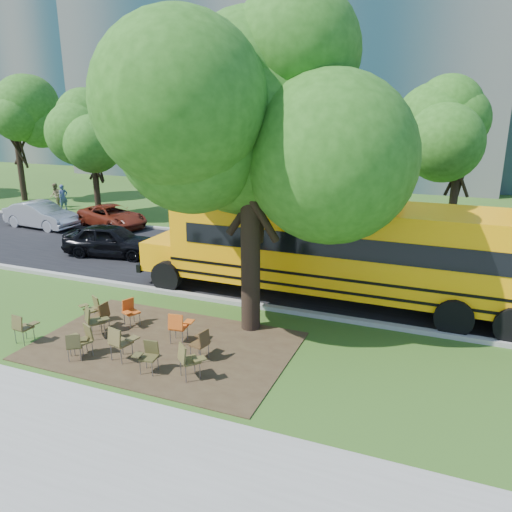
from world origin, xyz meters
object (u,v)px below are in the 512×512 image
at_px(chair_0, 22,326).
at_px(black_car, 111,240).
at_px(chair_3, 84,337).
at_px(pedestrian_a, 63,197).
at_px(chair_4, 120,341).
at_px(chair_11, 179,325).
at_px(chair_5, 148,354).
at_px(bg_car_silver, 41,215).
at_px(chair_9, 92,307).
at_px(chair_6, 201,341).
at_px(chair_2, 75,344).
at_px(pedestrian_b, 55,196).
at_px(school_bus, 350,247).
at_px(bg_car_red, 112,216).
at_px(chair_10, 130,310).
at_px(chair_1, 93,319).
at_px(chair_7, 188,358).
at_px(main_tree, 250,117).
at_px(chair_8, 101,314).

height_order(chair_0, black_car, black_car).
distance_m(chair_3, pedestrian_a, 20.90).
bearing_deg(chair_4, black_car, 140.77).
xyz_separation_m(chair_0, chair_11, (4.03, 1.59, 0.04)).
height_order(chair_5, bg_car_silver, bg_car_silver).
relative_size(chair_9, chair_11, 0.89).
relative_size(chair_6, black_car, 0.20).
height_order(chair_2, pedestrian_b, pedestrian_b).
relative_size(school_bus, pedestrian_b, 8.64).
height_order(chair_2, bg_car_silver, bg_car_silver).
xyz_separation_m(school_bus, bg_car_silver, (-17.68, 4.48, -1.22)).
relative_size(pedestrian_a, pedestrian_b, 1.02).
bearing_deg(chair_11, bg_car_red, 126.78).
bearing_deg(chair_3, chair_10, -66.21).
relative_size(chair_1, chair_4, 1.00).
xyz_separation_m(chair_5, chair_10, (-2.07, 2.13, 0.01)).
xyz_separation_m(chair_4, chair_11, (0.88, 1.45, -0.03)).
distance_m(school_bus, pedestrian_a, 21.95).
height_order(chair_7, bg_car_silver, bg_car_silver).
bearing_deg(chair_2, chair_1, 76.54).
xyz_separation_m(school_bus, chair_6, (-2.70, -5.37, -1.40)).
relative_size(main_tree, pedestrian_a, 6.02).
relative_size(school_bus, chair_6, 16.06).
bearing_deg(chair_9, chair_7, -176.52).
bearing_deg(pedestrian_b, chair_8, -3.10).
distance_m(chair_6, bg_car_silver, 17.93).
xyz_separation_m(chair_0, chair_3, (2.07, 0.06, -0.00)).
bearing_deg(chair_9, chair_2, 145.72).
height_order(chair_8, black_car, black_car).
bearing_deg(chair_5, chair_1, -29.02).
distance_m(chair_4, chair_11, 1.69).
bearing_deg(chair_4, chair_6, 36.91).
relative_size(chair_8, chair_11, 0.97).
height_order(chair_7, chair_9, chair_7).
xyz_separation_m(chair_8, black_car, (-4.56, 6.45, 0.16)).
distance_m(main_tree, chair_4, 6.74).
bearing_deg(chair_3, chair_0, 25.39).
distance_m(chair_0, chair_6, 5.15).
xyz_separation_m(main_tree, black_car, (-8.53, 4.64, -5.37)).
distance_m(chair_0, chair_5, 4.13).
height_order(chair_1, pedestrian_b, pedestrian_b).
xyz_separation_m(chair_2, chair_9, (-1.19, 2.12, 0.03)).
xyz_separation_m(chair_0, pedestrian_a, (-12.32, 15.22, 0.27)).
distance_m(chair_5, black_car, 10.71).
height_order(chair_3, chair_5, chair_3).
distance_m(chair_0, chair_8, 2.11).
distance_m(chair_4, chair_5, 1.00).
bearing_deg(main_tree, chair_11, -131.04).
bearing_deg(school_bus, chair_5, -119.11).
bearing_deg(chair_3, chair_4, -151.54).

